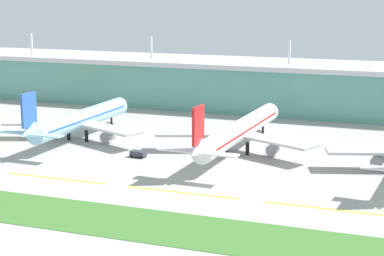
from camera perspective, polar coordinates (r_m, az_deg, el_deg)
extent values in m
plane|color=#A8A59E|center=(157.11, 0.67, -5.32)|extent=(600.00, 600.00, 0.00)
cube|color=#5B9E93|center=(255.17, 8.62, 3.30)|extent=(280.00, 28.00, 17.21)
cube|color=silver|center=(253.91, 8.69, 5.42)|extent=(288.00, 34.00, 1.80)
cylinder|color=silver|center=(291.78, -13.77, 7.14)|extent=(0.90, 0.90, 9.00)
cylinder|color=silver|center=(264.87, -3.56, 6.98)|extent=(0.90, 0.90, 9.00)
cylinder|color=silver|center=(247.89, 8.47, 6.53)|extent=(0.90, 0.90, 9.00)
cylinder|color=#9ED1EA|center=(209.93, -9.54, 0.80)|extent=(7.22, 51.28, 5.80)
cone|color=#9ED1EA|center=(233.50, -6.05, 2.04)|extent=(5.62, 4.15, 5.51)
cone|color=#9ED1EA|center=(186.40, -14.08, -0.45)|extent=(5.11, 6.76, 5.72)
cube|color=#2D5BB7|center=(185.95, -14.00, 1.55)|extent=(0.88, 6.42, 9.50)
cube|color=#9ED1EA|center=(190.05, -15.34, -0.35)|extent=(10.09, 3.48, 0.36)
cube|color=#9ED1EA|center=(183.74, -12.59, -0.62)|extent=(10.09, 3.48, 0.36)
cube|color=#B7BABF|center=(212.98, -12.91, 0.46)|extent=(24.86, 14.74, 0.70)
cylinder|color=gray|center=(214.05, -12.39, -0.22)|extent=(3.32, 4.59, 3.20)
cube|color=#B7BABF|center=(200.53, -7.24, -0.04)|extent=(24.72, 15.84, 0.70)
cylinder|color=gray|center=(202.93, -7.32, -0.71)|extent=(3.32, 4.59, 3.20)
cylinder|color=black|center=(227.12, -7.01, 0.52)|extent=(0.70, 0.70, 3.60)
cylinder|color=black|center=(210.06, -10.67, -0.55)|extent=(1.10, 1.10, 3.60)
cylinder|color=black|center=(206.76, -9.17, -0.69)|extent=(1.10, 1.10, 3.60)
cube|color=#2D5BB7|center=(209.85, -9.55, 0.90)|extent=(7.12, 46.17, 0.60)
cylinder|color=white|center=(191.67, 4.23, -0.14)|extent=(8.69, 61.41, 5.80)
cone|color=white|center=(222.23, 6.92, 1.50)|extent=(5.69, 4.26, 5.51)
cone|color=white|center=(160.72, 0.40, -2.07)|extent=(5.24, 6.85, 5.72)
cube|color=red|center=(160.17, 0.54, 0.25)|extent=(1.00, 6.43, 9.50)
cube|color=white|center=(163.32, -1.31, -1.92)|extent=(10.14, 3.67, 0.36)
cube|color=white|center=(159.27, 2.30, -2.29)|extent=(10.14, 3.67, 0.36)
cube|color=#B7BABF|center=(191.99, 0.41, -0.49)|extent=(24.90, 14.35, 0.70)
cylinder|color=gray|center=(193.48, 0.90, -1.24)|extent=(3.41, 4.65, 3.20)
cube|color=#B7BABF|center=(184.43, 7.32, -1.11)|extent=(24.65, 16.21, 0.70)
cylinder|color=gray|center=(186.74, 7.06, -1.82)|extent=(3.41, 4.65, 3.20)
cylinder|color=black|center=(214.07, 6.18, -0.17)|extent=(0.70, 0.70, 3.60)
cylinder|color=black|center=(190.98, 3.01, -1.62)|extent=(1.10, 1.10, 3.60)
cylinder|color=black|center=(188.98, 4.84, -1.79)|extent=(1.10, 1.10, 3.60)
cube|color=red|center=(191.59, 4.24, -0.03)|extent=(8.44, 55.30, 0.60)
cube|color=white|center=(152.66, 16.35, -3.42)|extent=(10.22, 3.98, 0.36)
cube|color=#B7BABF|center=(177.81, 15.43, -1.96)|extent=(24.93, 13.68, 0.70)
cylinder|color=gray|center=(179.70, 15.83, -2.75)|extent=(3.55, 4.74, 3.20)
cube|color=yellow|center=(169.09, -11.75, -4.31)|extent=(28.00, 0.70, 0.04)
cube|color=yellow|center=(154.43, -0.89, -5.63)|extent=(28.00, 0.70, 0.04)
cube|color=yellow|center=(146.35, 11.73, -6.91)|extent=(28.00, 0.70, 0.04)
cube|color=#3D702D|center=(133.58, -3.18, -8.52)|extent=(300.00, 18.00, 0.10)
cube|color=#333842|center=(186.14, -4.70, -2.21)|extent=(4.62, 2.84, 1.40)
cylinder|color=black|center=(186.46, -4.12, -2.40)|extent=(0.93, 0.44, 0.90)
cylinder|color=black|center=(184.66, -4.45, -2.55)|extent=(0.93, 0.44, 0.90)
cylinder|color=black|center=(187.98, -4.93, -2.30)|extent=(0.93, 0.44, 0.90)
cylinder|color=black|center=(186.19, -5.27, -2.44)|extent=(0.93, 0.44, 0.90)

